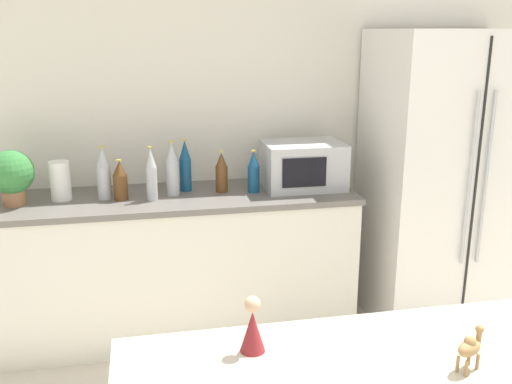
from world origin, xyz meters
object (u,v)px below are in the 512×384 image
Objects in this scene: paper_towel_roll at (60,181)px; wise_man_figurine_blue at (253,328)px; back_bottle_1 at (103,174)px; back_bottle_2 at (254,172)px; back_bottle_5 at (185,166)px; back_bottle_0 at (172,169)px; back_bottle_3 at (120,181)px; microwave at (303,165)px; back_bottle_6 at (151,175)px; potted_plant at (11,174)px; camel_figurine at (470,346)px; back_bottle_4 at (222,172)px; refrigerator at (443,179)px.

wise_man_figurine_blue is (0.75, -1.90, 0.03)m from paper_towel_roll.
back_bottle_2 is at bearing -2.11° from back_bottle_1.
back_bottle_2 is 0.81× the size of back_bottle_5.
back_bottle_3 is (-0.30, -0.04, -0.04)m from back_bottle_0.
back_bottle_2 is 0.78m from back_bottle_3.
microwave is at bearing 8.33° from back_bottle_2.
back_bottle_6 is at bearing -141.49° from back_bottle_5.
back_bottle_6 is at bearing -12.11° from paper_towel_roll.
back_bottle_5 is at bearing 43.76° from back_bottle_0.
potted_plant is at bearing -178.11° from back_bottle_0.
microwave reaches higher than camel_figurine.
potted_plant is 1.36m from back_bottle_2.
back_bottle_4 is 0.43m from back_bottle_6.
back_bottle_1 reaches higher than microwave.
refrigerator reaches higher than microwave.
back_bottle_6 reaches higher than back_bottle_2.
wise_man_figurine_blue is at bearing -109.88° from microwave.
back_bottle_5 is (-0.21, 0.07, 0.03)m from back_bottle_4.
back_bottle_1 reaches higher than back_bottle_2.
back_bottle_1 is (0.24, -0.03, 0.04)m from paper_towel_roll.
camel_figurine is at bearing -58.53° from paper_towel_roll.
back_bottle_4 is at bearing 84.60° from wise_man_figurine_blue.
paper_towel_roll is 0.93m from back_bottle_4.
refrigerator is 2.33m from paper_towel_roll.
refrigerator is at bearing -1.26° from potted_plant.
microwave is 2.10m from camel_figurine.
back_bottle_6 is at bearing -4.24° from potted_plant.
back_bottle_3 is (-1.99, 0.04, 0.08)m from refrigerator.
back_bottle_3 is (-0.78, -0.01, -0.01)m from back_bottle_2.
paper_towel_roll is 0.71× the size of back_bottle_5.
wise_man_figurine_blue is at bearing -74.97° from back_bottle_1.
potted_plant is 0.76m from back_bottle_6.
potted_plant and back_bottle_1 have the same top height.
microwave is at bearing 0.71° from back_bottle_1.
back_bottle_2 is 1.09× the size of back_bottle_3.
camel_figurine is at bearing -63.29° from back_bottle_1.
refrigerator is 5.86× the size of back_bottle_6.
camel_figurine is (-1.03, -2.00, 0.11)m from refrigerator.
back_bottle_0 is 0.29m from back_bottle_4.
back_bottle_0 is at bearing 0.36° from back_bottle_1.
potted_plant reaches higher than camel_figurine.
back_bottle_0 reaches higher than potted_plant.
refrigerator is 3.81× the size of microwave.
back_bottle_4 is (-0.50, -0.00, -0.02)m from microwave.
back_bottle_5 is at bearing 104.88° from camel_figurine.
back_bottle_2 is 1.03× the size of back_bottle_4.
back_bottle_3 is at bearing 102.63° from wise_man_figurine_blue.
back_bottle_1 is (-0.39, -0.00, -0.01)m from back_bottle_0.
back_bottle_2 is at bearing 78.80° from wise_man_figurine_blue.
potted_plant reaches higher than back_bottle_2.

